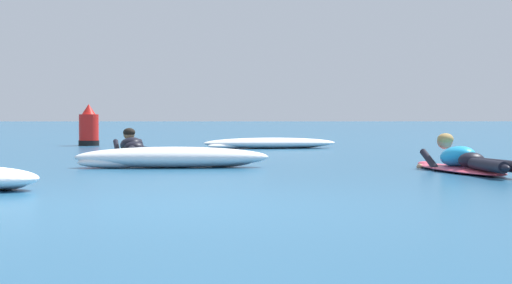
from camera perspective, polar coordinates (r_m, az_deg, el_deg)
The scene contains 6 objects.
ground_plane at distance 17.18m, azimuth -2.99°, elevation -0.66°, with size 120.00×120.00×0.00m, color #235B84.
surfer_near at distance 11.66m, azimuth 13.23°, elevation -1.26°, with size 1.01×2.77×0.53m.
surfer_far at distance 15.62m, azimuth -7.98°, elevation -0.43°, with size 1.06×2.48×0.54m.
whitewater_front at distance 18.96m, azimuth 0.91°, elevation -0.09°, with size 2.95×1.18×0.23m.
whitewater_mid_right at distance 12.39m, azimuth -5.43°, elevation -1.03°, with size 2.73×0.77×0.29m.
channel_marker_buoy at distance 20.90m, azimuth -10.75°, elevation 0.82°, with size 0.48×0.48×0.97m.
Camera 1 is at (0.67, -7.15, 0.77)m, focal length 61.90 mm.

